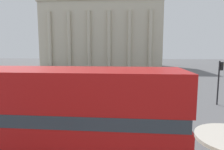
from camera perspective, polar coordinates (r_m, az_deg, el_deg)
name	(u,v)px	position (r m, az deg, el deg)	size (l,w,h in m)	color
double_decker_bus	(48,114)	(8.25, -17.79, -10.65)	(10.25, 2.77, 4.00)	black
plaza_building_left	(103,36)	(56.51, -2.65, 11.13)	(31.46, 14.75, 17.02)	beige
traffic_light_near	(105,90)	(12.73, -2.14, -4.32)	(0.42, 0.24, 3.27)	black
traffic_light_mid	(220,76)	(19.19, 28.40, -0.32)	(0.42, 0.24, 3.78)	black
car_maroon	(100,77)	(29.17, -3.49, -0.64)	(4.20, 1.93, 1.35)	black
car_black	(164,79)	(28.17, 14.67, -1.15)	(4.20, 1.93, 1.35)	black
pedestrian_grey	(139,78)	(27.06, 7.80, -0.75)	(0.32, 0.32, 1.68)	#282B33
pedestrian_white	(73,80)	(25.38, -11.20, -1.31)	(0.32, 0.32, 1.71)	#282B33
pedestrian_black	(67,103)	(14.33, -12.60, -7.95)	(0.32, 0.32, 1.73)	#282B33
pedestrian_blue	(95,78)	(27.01, -4.84, -0.83)	(0.32, 0.32, 1.60)	#282B33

